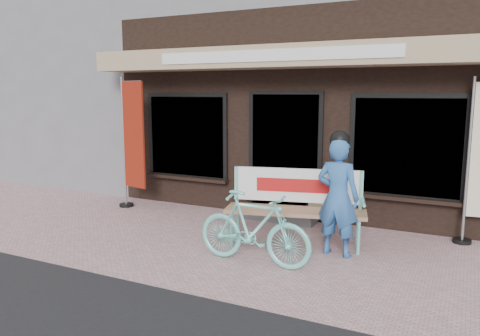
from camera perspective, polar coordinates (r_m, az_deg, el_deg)
The scene contains 8 objects.
ground at distance 6.65m, azimuth -0.87°, elevation -10.00°, with size 70.00×70.00×0.00m, color #CB9B9F.
storefront at distance 10.96m, azimuth 11.34°, elevation 13.28°, with size 7.00×6.77×6.00m.
neighbor_left_near at distance 15.91m, azimuth -19.89°, elevation 12.37°, with size 10.00×7.00×6.40m, color slate.
bench at distance 6.85m, azimuth 6.84°, elevation -3.94°, with size 2.06×0.96×1.08m.
person at distance 6.38m, azimuth 11.84°, elevation -3.23°, with size 0.62×0.45×1.70m.
bicycle at distance 6.03m, azimuth 1.68°, elevation -7.34°, with size 0.44×1.57×0.94m, color #6ED6C9.
nobori_red at distance 8.93m, azimuth -13.01°, elevation 3.13°, with size 0.73×0.32×2.47m.
menu_stand at distance 8.05m, azimuth 9.68°, elevation -3.41°, with size 0.44×0.19×0.87m.
Camera 1 is at (2.87, -5.58, 2.20)m, focal length 35.00 mm.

